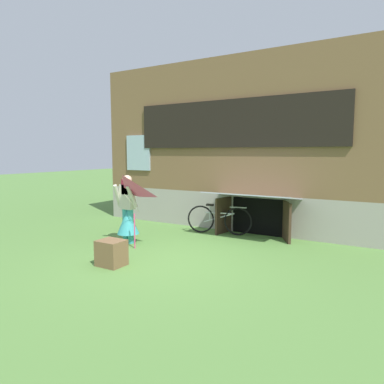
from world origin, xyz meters
name	(u,v)px	position (x,y,z in m)	size (l,w,h in m)	color
ground_plane	(171,259)	(0.00, 0.00, 0.00)	(60.00, 60.00, 0.00)	#56843D
log_house	(261,146)	(0.00, 5.20, 2.37)	(8.77, 5.53, 4.74)	#9E998E
person	(128,215)	(-1.62, 0.56, 0.69)	(0.61, 0.52, 1.64)	teal
kite	(123,192)	(-1.31, 0.06, 1.30)	(0.88, 0.85, 1.59)	#E54C7F
bicycle_silver	(219,220)	(-0.16, 2.51, 0.39)	(1.73, 0.43, 0.80)	black
wooden_crate	(111,253)	(-0.77, -0.90, 0.25)	(0.50, 0.42, 0.49)	brown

